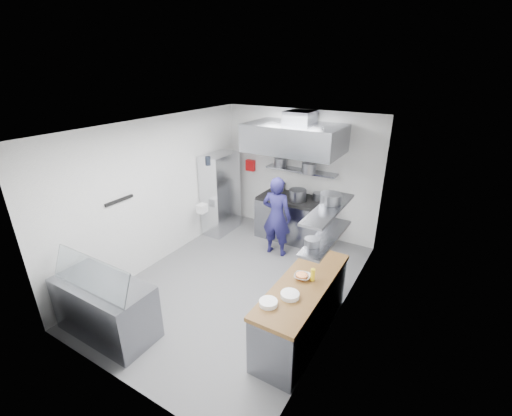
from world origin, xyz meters
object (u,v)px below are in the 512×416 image
Objects in this scene: chef at (277,217)px; gas_range at (294,219)px; display_case at (106,308)px; wire_rack at (220,194)px.

gas_range is at bearing -96.00° from chef.
chef is (-0.03, -0.81, 0.38)m from gas_range.
chef is at bearing 72.44° from display_case.
display_case is at bearing -104.58° from gas_range.
wire_rack is at bearing -162.22° from gas_range.
chef is 0.90× the size of wire_rack.
wire_rack is 1.23× the size of display_case.
gas_range is at bearing 17.78° from wire_rack.
wire_rack is at bearing 98.96° from display_case.
wire_rack is (-1.60, 0.29, 0.09)m from chef.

